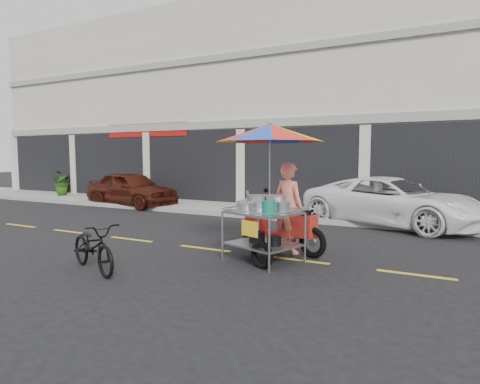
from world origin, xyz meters
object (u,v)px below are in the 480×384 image
at_px(maroon_sedan, 131,189).
at_px(food_vendor_rig, 275,173).
at_px(near_bicycle, 93,247).
at_px(white_pickup, 392,202).

bearing_deg(maroon_sedan, food_vendor_rig, -113.80).
bearing_deg(near_bicycle, food_vendor_rig, -25.40).
bearing_deg(near_bicycle, maroon_sedan, 59.67).
xyz_separation_m(white_pickup, near_bicycle, (-3.86, -6.92, -0.26)).
bearing_deg(food_vendor_rig, maroon_sedan, 168.13).
xyz_separation_m(maroon_sedan, near_bicycle, (5.51, -6.92, -0.25)).
relative_size(white_pickup, near_bicycle, 3.06).
relative_size(white_pickup, food_vendor_rig, 1.88).
xyz_separation_m(white_pickup, food_vendor_rig, (-1.53, -4.71, 0.92)).
xyz_separation_m(maroon_sedan, food_vendor_rig, (7.84, -4.71, 0.93)).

